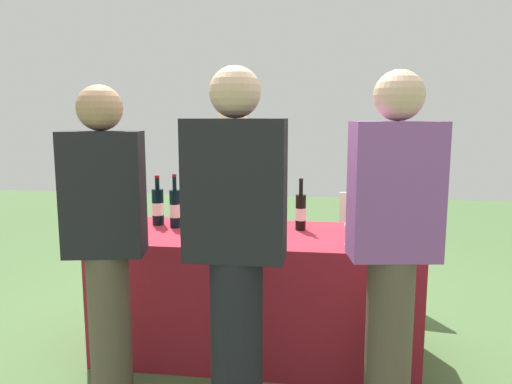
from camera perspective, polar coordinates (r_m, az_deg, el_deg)
ground_plane at (r=3.22m, az=0.00°, el=-17.75°), size 12.00×12.00×0.00m
tasting_table at (r=3.07m, az=0.00°, el=-11.54°), size 1.86×0.76×0.74m
wine_bottle_0 at (r=3.23m, az=-11.33°, el=-1.66°), size 0.08×0.08×0.32m
wine_bottle_1 at (r=3.13m, az=-9.38°, el=-1.86°), size 0.07×0.07×0.34m
wine_bottle_2 at (r=3.09m, az=-4.13°, el=-2.21°), size 0.07×0.07×0.30m
wine_bottle_3 at (r=3.03m, az=5.21°, el=-2.28°), size 0.06×0.06×0.32m
wine_bottle_4 at (r=3.07m, az=13.51°, el=-2.45°), size 0.07×0.07×0.30m
wine_glass_0 at (r=2.82m, az=-2.32°, el=-3.19°), size 0.07×0.07×0.15m
wine_glass_1 at (r=2.86m, az=1.62°, el=-3.45°), size 0.07×0.07×0.13m
wine_glass_2 at (r=2.72m, az=10.96°, el=-4.02°), size 0.07×0.07×0.14m
wine_glass_3 at (r=2.78m, az=13.69°, el=-3.85°), size 0.07×0.07×0.14m
server_pouring at (r=3.56m, az=-2.58°, el=-0.80°), size 0.38×0.23×1.55m
guest_0 at (r=2.46m, az=-17.05°, el=-5.09°), size 0.40×0.27×1.58m
guest_1 at (r=2.18m, az=-2.34°, el=-5.92°), size 0.44×0.24×1.65m
guest_2 at (r=2.28m, az=15.61°, el=-5.40°), size 0.41×0.27×1.63m
menu_board at (r=3.98m, az=13.19°, el=-6.22°), size 0.50×0.10×0.85m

